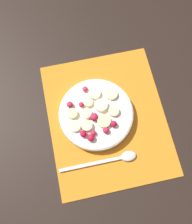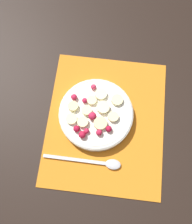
# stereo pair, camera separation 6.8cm
# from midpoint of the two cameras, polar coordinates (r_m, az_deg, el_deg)

# --- Properties ---
(ground_plane) EXTENTS (3.00, 3.00, 0.00)m
(ground_plane) POSITION_cam_midpoint_polar(r_m,az_deg,el_deg) (0.72, -0.14, -1.95)
(ground_plane) COLOR black
(placemat) EXTENTS (0.40, 0.33, 0.01)m
(placemat) POSITION_cam_midpoint_polar(r_m,az_deg,el_deg) (0.72, -0.14, -1.88)
(placemat) COLOR orange
(placemat) RESTS_ON ground_plane
(fruit_bowl) EXTENTS (0.21, 0.21, 0.05)m
(fruit_bowl) POSITION_cam_midpoint_polar(r_m,az_deg,el_deg) (0.70, -2.81, -0.89)
(fruit_bowl) COLOR silver
(fruit_bowl) RESTS_ON placemat
(spoon) EXTENTS (0.03, 0.21, 0.01)m
(spoon) POSITION_cam_midpoint_polar(r_m,az_deg,el_deg) (0.69, 1.15, -11.20)
(spoon) COLOR silver
(spoon) RESTS_ON placemat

